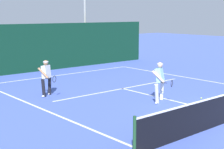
% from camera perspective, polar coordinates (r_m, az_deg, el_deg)
% --- Properties ---
extents(court_line_baseline_far, '(9.81, 0.10, 0.01)m').
position_cam_1_polar(court_line_baseline_far, '(21.28, -7.84, 0.00)').
color(court_line_baseline_far, white).
rests_on(court_line_baseline_far, ground_plane).
extents(court_line_service, '(7.99, 0.10, 0.01)m').
position_cam_1_polar(court_line_service, '(17.13, 1.78, -2.33)').
color(court_line_service, white).
rests_on(court_line_service, ground_plane).
extents(court_line_centre, '(0.10, 6.40, 0.01)m').
position_cam_1_polar(court_line_centre, '(15.03, 9.83, -4.23)').
color(court_line_centre, white).
rests_on(court_line_centre, ground_plane).
extents(player_near, '(1.05, 1.04, 1.69)m').
position_cam_1_polar(player_near, '(14.53, 7.91, -0.92)').
color(player_near, silver).
rests_on(player_near, ground_plane).
extents(player_far, '(0.74, 0.96, 1.63)m').
position_cam_1_polar(player_far, '(15.72, -10.80, -0.30)').
color(player_far, black).
rests_on(player_far, ground_plane).
extents(tennis_ball, '(0.07, 0.07, 0.07)m').
position_cam_1_polar(tennis_ball, '(15.56, 14.53, -3.80)').
color(tennis_ball, '#D1E033').
rests_on(tennis_ball, ground_plane).
extents(back_fence_windscreen, '(16.94, 0.12, 3.05)m').
position_cam_1_polar(back_fence_windscreen, '(22.92, -10.88, 4.47)').
color(back_fence_windscreen, '#0C3120').
rests_on(back_fence_windscreen, ground_plane).
extents(light_pole, '(0.55, 0.44, 6.71)m').
position_cam_1_polar(light_pole, '(26.69, -4.51, 11.06)').
color(light_pole, '#9EA39E').
rests_on(light_pole, ground_plane).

